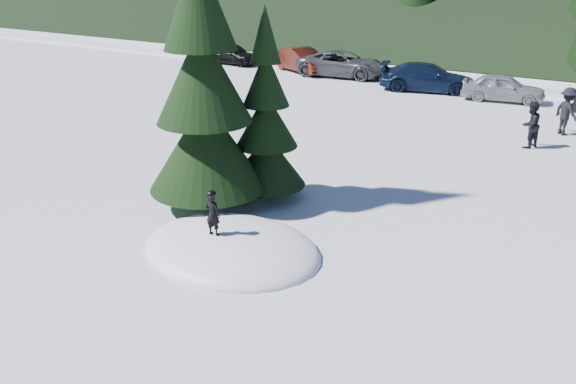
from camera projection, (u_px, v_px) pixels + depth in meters
The scene contains 12 objects.
ground at pixel (232, 251), 13.26m from camera, with size 200.00×200.00×0.00m, color white.
snow_mound at pixel (232, 251), 13.26m from camera, with size 4.48×3.52×0.96m, color white.
spruce_tall at pixel (203, 88), 14.53m from camera, with size 3.20×3.20×8.60m.
spruce_short at pixel (266, 127), 15.57m from camera, with size 2.20×2.20×5.37m.
child_skier at pixel (213, 214), 12.79m from camera, with size 0.37×0.24×1.02m, color black.
adult_0 at pixel (530, 125), 20.49m from camera, with size 0.84×0.65×1.72m, color black.
adult_2 at pixel (567, 111), 22.03m from camera, with size 1.22×0.70×1.89m, color black.
car_0 at pixel (232, 54), 38.23m from camera, with size 1.65×4.10×1.40m, color black.
car_1 at pixel (302, 60), 35.28m from camera, with size 1.58×4.53×1.49m, color #3D140B.
car_2 at pixel (343, 64), 33.84m from camera, with size 2.52×5.47×1.52m, color #424348.
car_3 at pixel (428, 77), 29.92m from camera, with size 2.05×5.04×1.46m, color black.
car_4 at pixel (503, 88), 27.69m from camera, with size 1.58×3.94×1.34m, color gray.
Camera 1 is at (7.52, -9.16, 6.24)m, focal length 35.00 mm.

